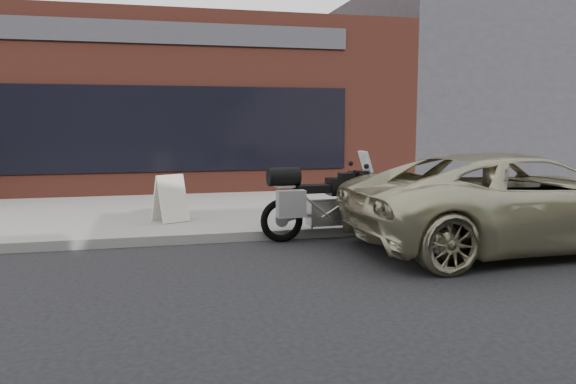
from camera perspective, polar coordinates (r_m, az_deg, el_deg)
The scene contains 7 objects.
ground at distance 5.22m, azimuth 6.75°, elevation -13.94°, with size 120.00×120.00×0.00m, color black.
near_sidewalk at distance 11.83m, azimuth -5.03°, elevation -1.60°, with size 44.00×6.00×0.15m, color gray.
storefront at distance 18.55m, azimuth -14.53°, elevation 8.12°, with size 14.00×10.07×4.50m.
neighbour_building at distance 21.98m, azimuth 19.01°, elevation 9.74°, with size 10.00×10.00×6.00m, color #2B2B30.
motorcycle at distance 8.90m, azimuth 3.26°, elevation -1.02°, with size 2.23×0.80×1.41m.
minivan at distance 8.93m, azimuth 22.32°, elevation -0.85°, with size 2.36×5.12×1.42m, color #BAB390.
sandwich_sign at distance 9.95m, azimuth -11.89°, elevation -0.60°, with size 0.66×0.65×0.81m.
Camera 1 is at (-1.71, -4.56, 1.88)m, focal length 35.00 mm.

